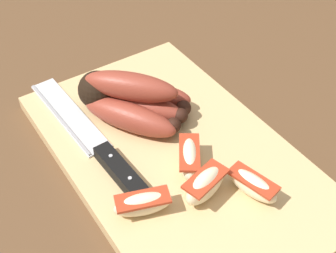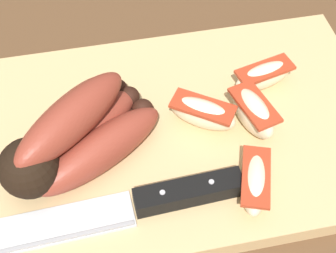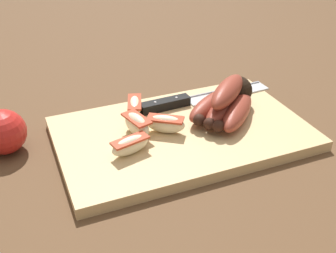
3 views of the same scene
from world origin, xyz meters
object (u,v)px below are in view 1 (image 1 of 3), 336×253
at_px(apple_wedge_middle, 143,204).
at_px(apple_wedge_far, 205,185).
at_px(apple_wedge_extra, 189,157).
at_px(apple_wedge_near, 252,185).
at_px(banana_bunch, 130,99).
at_px(chefs_knife, 101,150).

height_order(apple_wedge_middle, apple_wedge_far, apple_wedge_far).
bearing_deg(apple_wedge_extra, apple_wedge_near, -153.63).
xyz_separation_m(banana_bunch, apple_wedge_far, (-0.18, 0.00, -0.01)).
distance_m(banana_bunch, apple_wedge_near, 0.21).
relative_size(chefs_knife, apple_wedge_extra, 3.98).
xyz_separation_m(apple_wedge_near, apple_wedge_extra, (0.08, 0.04, 0.00)).
bearing_deg(apple_wedge_far, apple_wedge_middle, 74.23).
bearing_deg(apple_wedge_near, apple_wedge_extra, 26.37).
distance_m(apple_wedge_middle, apple_wedge_extra, 0.09).
relative_size(apple_wedge_middle, apple_wedge_extra, 1.03).
bearing_deg(apple_wedge_extra, chefs_knife, 45.15).
relative_size(apple_wedge_near, apple_wedge_middle, 0.98).
distance_m(apple_wedge_near, apple_wedge_far, 0.06).
bearing_deg(chefs_knife, apple_wedge_middle, 178.89).
bearing_deg(chefs_knife, apple_wedge_extra, -134.85).
xyz_separation_m(chefs_knife, apple_wedge_near, (-0.16, -0.12, 0.01)).
distance_m(chefs_knife, apple_wedge_extra, 0.12).
xyz_separation_m(apple_wedge_middle, apple_wedge_extra, (0.03, -0.08, 0.00)).
relative_size(apple_wedge_near, apple_wedge_extra, 1.00).
xyz_separation_m(banana_bunch, apple_wedge_middle, (-0.15, 0.07, -0.01)).
xyz_separation_m(apple_wedge_far, apple_wedge_extra, (0.05, -0.01, -0.00)).
bearing_deg(banana_bunch, apple_wedge_extra, -175.27).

